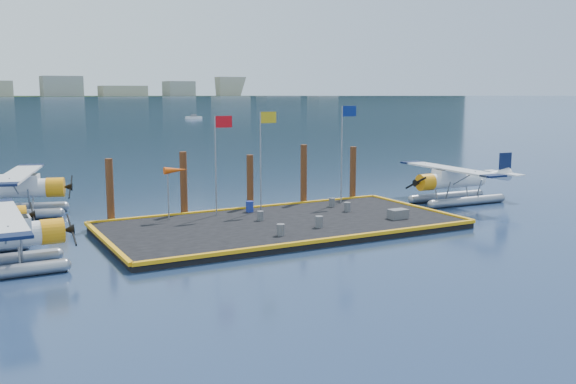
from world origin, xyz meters
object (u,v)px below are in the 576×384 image
at_px(piling_1, 184,186).
at_px(piling_2, 250,184).
at_px(drum_2, 347,207).
at_px(drum_5, 250,207).
at_px(piling_4, 353,175).
at_px(crate, 398,214).
at_px(piling_3, 304,176).
at_px(drum_0, 260,216).
at_px(flagpole_blue, 344,139).
at_px(windsock, 175,171).
at_px(flagpole_yellow, 263,146).
at_px(piling_0, 110,193).
at_px(seaplane_d, 453,183).
at_px(drum_4, 332,202).
at_px(seaplane_c, 12,191).
at_px(drum_3, 281,230).
at_px(drum_1, 319,222).
at_px(flagpole_red, 219,149).

height_order(piling_1, piling_2, piling_1).
bearing_deg(drum_2, drum_5, 153.38).
bearing_deg(piling_4, crate, -104.04).
xyz_separation_m(piling_3, piling_4, (4.00, 0.00, -0.15)).
bearing_deg(drum_0, flagpole_blue, 19.97).
distance_m(windsock, piling_3, 9.72).
bearing_deg(flagpole_blue, flagpole_yellow, 180.00).
relative_size(piling_0, piling_4, 1.00).
height_order(seaplane_d, drum_4, seaplane_d).
height_order(drum_2, piling_3, piling_3).
bearing_deg(piling_1, piling_3, 0.00).
relative_size(seaplane_c, drum_3, 16.97).
bearing_deg(flagpole_yellow, drum_2, -31.92).
xyz_separation_m(crate, windsock, (-11.60, 6.09, 2.55)).
relative_size(drum_5, piling_1, 0.16).
bearing_deg(seaplane_d, flagpole_yellow, 84.53).
bearing_deg(piling_0, flagpole_blue, -6.01).
distance_m(seaplane_d, drum_0, 15.54).
xyz_separation_m(drum_4, piling_3, (-0.70, 2.51, 1.46)).
xyz_separation_m(drum_1, drum_3, (-2.82, -0.80, -0.01)).
distance_m(drum_3, piling_4, 13.24).
relative_size(drum_2, piling_2, 0.15).
bearing_deg(seaplane_c, flagpole_red, 71.03).
xyz_separation_m(drum_1, flagpole_blue, (5.51, 6.02, 3.97)).
xyz_separation_m(flagpole_yellow, piling_0, (-9.20, 1.60, -2.51)).
distance_m(seaplane_d, drum_2, 9.55).
bearing_deg(piling_2, piling_4, 0.00).
relative_size(drum_0, crate, 0.50).
distance_m(seaplane_d, piling_1, 18.98).
height_order(drum_5, flagpole_blue, flagpole_blue).
bearing_deg(crate, drum_5, 138.67).
relative_size(flagpole_red, piling_0, 1.50).
relative_size(flagpole_red, piling_1, 1.43).
xyz_separation_m(drum_2, piling_4, (3.33, 4.39, 1.31)).
xyz_separation_m(drum_1, flagpole_red, (-3.48, 6.02, 3.68)).
distance_m(drum_3, piling_0, 10.95).
xyz_separation_m(seaplane_c, drum_5, (12.98, -7.57, -0.86)).
bearing_deg(drum_4, drum_1, -128.18).
height_order(drum_5, piling_0, piling_0).
relative_size(drum_2, drum_5, 0.86).
xyz_separation_m(seaplane_d, crate, (-8.07, -4.20, -0.80)).
xyz_separation_m(flagpole_red, flagpole_yellow, (3.00, 0.00, 0.12)).
relative_size(flagpole_red, flagpole_yellow, 0.97).
relative_size(drum_3, piling_3, 0.14).
distance_m(drum_3, flagpole_red, 7.79).
relative_size(piling_3, piling_4, 1.07).
relative_size(piling_2, piling_4, 0.95).
xyz_separation_m(drum_0, drum_4, (6.06, 1.83, 0.01)).
bearing_deg(piling_4, drum_4, -142.68).
relative_size(drum_5, crate, 0.61).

